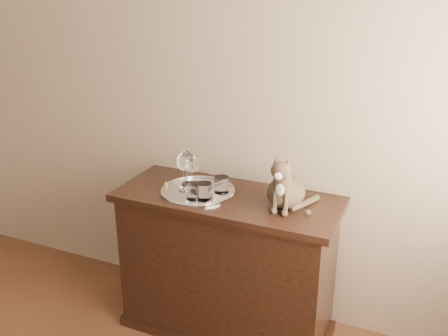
{
  "coord_description": "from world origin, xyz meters",
  "views": [
    {
      "loc": [
        1.56,
        -0.28,
        1.93
      ],
      "look_at": [
        0.58,
        1.95,
        1.0
      ],
      "focal_mm": 40.0,
      "sensor_mm": 36.0,
      "label": 1
    }
  ],
  "objects_px": {
    "wine_glass_c": "(184,171)",
    "wine_glass_d": "(192,173)",
    "tumbler_c": "(222,185)",
    "sideboard": "(227,265)",
    "tumbler_a": "(204,191)",
    "cat": "(287,178)",
    "tumbler_b": "(194,191)",
    "wine_glass_a": "(187,168)",
    "tray": "(198,192)"
  },
  "relations": [
    {
      "from": "tumbler_a",
      "to": "tumbler_b",
      "type": "height_order",
      "value": "tumbler_a"
    },
    {
      "from": "tumbler_a",
      "to": "wine_glass_a",
      "type": "bearing_deg",
      "value": 140.85
    },
    {
      "from": "sideboard",
      "to": "tumbler_a",
      "type": "xyz_separation_m",
      "value": [
        -0.08,
        -0.11,
        0.48
      ]
    },
    {
      "from": "tray",
      "to": "cat",
      "type": "xyz_separation_m",
      "value": [
        0.48,
        0.04,
        0.14
      ]
    },
    {
      "from": "tray",
      "to": "wine_glass_c",
      "type": "height_order",
      "value": "wine_glass_c"
    },
    {
      "from": "wine_glass_d",
      "to": "sideboard",
      "type": "bearing_deg",
      "value": 7.04
    },
    {
      "from": "wine_glass_d",
      "to": "tumbler_b",
      "type": "relative_size",
      "value": 2.34
    },
    {
      "from": "sideboard",
      "to": "wine_glass_d",
      "type": "xyz_separation_m",
      "value": [
        -0.19,
        -0.02,
        0.53
      ]
    },
    {
      "from": "wine_glass_a",
      "to": "cat",
      "type": "relative_size",
      "value": 0.67
    },
    {
      "from": "wine_glass_d",
      "to": "tumbler_a",
      "type": "bearing_deg",
      "value": -36.77
    },
    {
      "from": "wine_glass_d",
      "to": "tumbler_b",
      "type": "distance_m",
      "value": 0.13
    },
    {
      "from": "wine_glass_a",
      "to": "tumbler_c",
      "type": "xyz_separation_m",
      "value": [
        0.22,
        -0.02,
        -0.05
      ]
    },
    {
      "from": "wine_glass_c",
      "to": "wine_glass_d",
      "type": "xyz_separation_m",
      "value": [
        0.05,
        0.01,
        -0.01
      ]
    },
    {
      "from": "tumbler_c",
      "to": "cat",
      "type": "relative_size",
      "value": 0.3
    },
    {
      "from": "wine_glass_c",
      "to": "wine_glass_d",
      "type": "relative_size",
      "value": 1.05
    },
    {
      "from": "tumbler_a",
      "to": "tumbler_c",
      "type": "height_order",
      "value": "tumbler_a"
    },
    {
      "from": "wine_glass_a",
      "to": "wine_glass_c",
      "type": "bearing_deg",
      "value": -74.6
    },
    {
      "from": "wine_glass_c",
      "to": "tumbler_a",
      "type": "height_order",
      "value": "wine_glass_c"
    },
    {
      "from": "tumbler_b",
      "to": "tumbler_c",
      "type": "relative_size",
      "value": 0.96
    },
    {
      "from": "wine_glass_c",
      "to": "tumbler_a",
      "type": "bearing_deg",
      "value": -24.99
    },
    {
      "from": "tray",
      "to": "cat",
      "type": "height_order",
      "value": "cat"
    },
    {
      "from": "tray",
      "to": "tumbler_c",
      "type": "xyz_separation_m",
      "value": [
        0.12,
        0.04,
        0.05
      ]
    },
    {
      "from": "wine_glass_a",
      "to": "wine_glass_d",
      "type": "relative_size",
      "value": 0.99
    },
    {
      "from": "tumbler_b",
      "to": "cat",
      "type": "distance_m",
      "value": 0.48
    },
    {
      "from": "cat",
      "to": "tumbler_c",
      "type": "bearing_deg",
      "value": 177.96
    },
    {
      "from": "sideboard",
      "to": "cat",
      "type": "xyz_separation_m",
      "value": [
        0.32,
        0.01,
        0.57
      ]
    },
    {
      "from": "tumbler_a",
      "to": "tumbler_c",
      "type": "distance_m",
      "value": 0.13
    },
    {
      "from": "sideboard",
      "to": "cat",
      "type": "height_order",
      "value": "cat"
    },
    {
      "from": "tumbler_b",
      "to": "cat",
      "type": "relative_size",
      "value": 0.29
    },
    {
      "from": "wine_glass_d",
      "to": "tumbler_c",
      "type": "relative_size",
      "value": 2.24
    },
    {
      "from": "tumbler_a",
      "to": "tumbler_b",
      "type": "xyz_separation_m",
      "value": [
        -0.05,
        -0.02,
        -0.0
      ]
    },
    {
      "from": "cat",
      "to": "tumbler_a",
      "type": "bearing_deg",
      "value": -165.36
    },
    {
      "from": "wine_glass_d",
      "to": "tumbler_b",
      "type": "xyz_separation_m",
      "value": [
        0.06,
        -0.1,
        -0.06
      ]
    },
    {
      "from": "wine_glass_a",
      "to": "wine_glass_d",
      "type": "xyz_separation_m",
      "value": [
        0.07,
        -0.06,
        0.0
      ]
    },
    {
      "from": "tumbler_b",
      "to": "tumbler_c",
      "type": "height_order",
      "value": "tumbler_c"
    },
    {
      "from": "wine_glass_d",
      "to": "tumbler_c",
      "type": "distance_m",
      "value": 0.17
    },
    {
      "from": "wine_glass_d",
      "to": "cat",
      "type": "xyz_separation_m",
      "value": [
        0.51,
        0.03,
        0.04
      ]
    },
    {
      "from": "sideboard",
      "to": "wine_glass_c",
      "type": "relative_size",
      "value": 5.73
    },
    {
      "from": "sideboard",
      "to": "tumbler_c",
      "type": "relative_size",
      "value": 13.49
    },
    {
      "from": "wine_glass_c",
      "to": "wine_glass_d",
      "type": "bearing_deg",
      "value": 10.4
    },
    {
      "from": "tumbler_c",
      "to": "cat",
      "type": "distance_m",
      "value": 0.37
    },
    {
      "from": "wine_glass_a",
      "to": "tumbler_a",
      "type": "relative_size",
      "value": 2.18
    },
    {
      "from": "wine_glass_d",
      "to": "tumbler_b",
      "type": "height_order",
      "value": "wine_glass_d"
    },
    {
      "from": "wine_glass_a",
      "to": "wine_glass_c",
      "type": "relative_size",
      "value": 0.94
    },
    {
      "from": "sideboard",
      "to": "wine_glass_a",
      "type": "height_order",
      "value": "wine_glass_a"
    },
    {
      "from": "sideboard",
      "to": "tray",
      "type": "xyz_separation_m",
      "value": [
        -0.16,
        -0.02,
        0.43
      ]
    },
    {
      "from": "tray",
      "to": "tumbler_a",
      "type": "distance_m",
      "value": 0.12
    },
    {
      "from": "tray",
      "to": "sideboard",
      "type": "bearing_deg",
      "value": 8.58
    },
    {
      "from": "wine_glass_a",
      "to": "tumbler_a",
      "type": "distance_m",
      "value": 0.23
    },
    {
      "from": "wine_glass_c",
      "to": "tumbler_c",
      "type": "relative_size",
      "value": 2.36
    }
  ]
}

